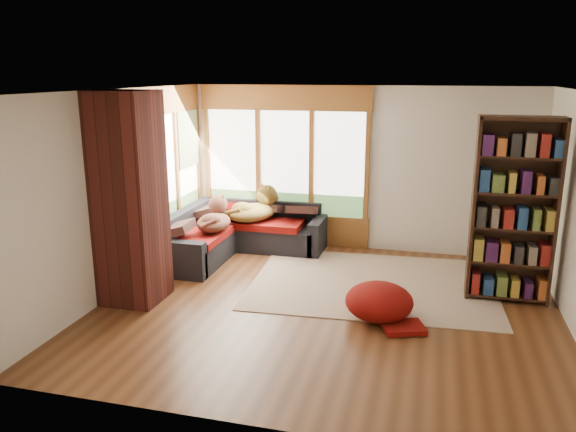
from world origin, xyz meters
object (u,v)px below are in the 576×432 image
at_px(pouf, 379,301).
at_px(dog_brindle, 215,212).
at_px(area_rug, 372,283).
at_px(bookshelf, 513,211).
at_px(dog_tan, 256,202).
at_px(sectional_sofa, 226,234).
at_px(brick_chimney, 130,199).

bearing_deg(pouf, dog_brindle, 150.24).
distance_m(pouf, dog_brindle, 3.07).
xyz_separation_m(area_rug, bookshelf, (1.69, -0.10, 1.15)).
height_order(area_rug, dog_tan, dog_tan).
relative_size(sectional_sofa, dog_brindle, 2.65).
relative_size(brick_chimney, area_rug, 0.81).
relative_size(sectional_sofa, bookshelf, 0.96).
height_order(bookshelf, pouf, bookshelf).
distance_m(sectional_sofa, dog_tan, 0.69).
height_order(brick_chimney, dog_tan, brick_chimney).
distance_m(bookshelf, pouf, 2.02).
bearing_deg(dog_brindle, pouf, -126.52).
bearing_deg(brick_chimney, dog_tan, 70.10).
distance_m(area_rug, dog_brindle, 2.58).
xyz_separation_m(brick_chimney, sectional_sofa, (0.45, 2.05, -1.00)).
distance_m(bookshelf, dog_tan, 3.89).
bearing_deg(dog_tan, dog_brindle, -176.00).
bearing_deg(area_rug, dog_brindle, 170.53).
height_order(bookshelf, dog_brindle, bookshelf).
xyz_separation_m(area_rug, dog_brindle, (-2.44, 0.41, 0.74)).
bearing_deg(bookshelf, dog_tan, 162.38).
xyz_separation_m(bookshelf, dog_tan, (-3.69, 1.17, -0.37)).
distance_m(area_rug, bookshelf, 2.04).
bearing_deg(pouf, area_rug, 99.89).
height_order(sectional_sofa, bookshelf, bookshelf).
xyz_separation_m(brick_chimney, area_rug, (2.85, 1.27, -1.29)).
relative_size(area_rug, dog_tan, 3.28).
bearing_deg(sectional_sofa, brick_chimney, -99.97).
bearing_deg(dog_brindle, brick_chimney, 159.40).
bearing_deg(sectional_sofa, pouf, -33.43).
distance_m(bookshelf, dog_brindle, 4.18).
distance_m(brick_chimney, pouf, 3.23).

